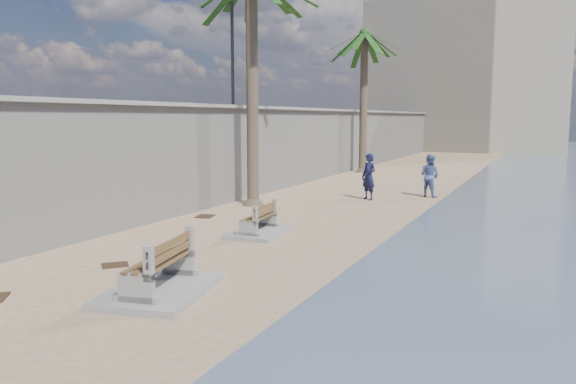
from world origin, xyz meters
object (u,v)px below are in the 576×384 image
(palm_back, at_px, (365,36))
(person_a, at_px, (369,173))
(bench_near, at_px, (159,271))
(bench_far, at_px, (259,222))
(person_b, at_px, (430,173))

(palm_back, distance_m, person_a, 12.94)
(bench_near, bearing_deg, palm_back, 98.81)
(bench_far, height_order, palm_back, palm_back)
(palm_back, distance_m, person_b, 12.33)
(bench_far, relative_size, person_b, 1.08)
(bench_near, height_order, palm_back, palm_back)
(palm_back, height_order, person_a, palm_back)
(bench_near, xyz_separation_m, bench_far, (-0.83, 5.32, -0.08))
(bench_far, relative_size, person_a, 0.99)
(bench_far, bearing_deg, palm_back, 98.80)
(palm_back, xyz_separation_m, person_b, (5.52, -8.70, -6.77))
(palm_back, relative_size, person_a, 4.26)
(bench_far, xyz_separation_m, palm_back, (-2.79, 17.99, 7.36))
(palm_back, xyz_separation_m, person_a, (3.57, -10.49, -6.69))
(bench_far, height_order, person_a, person_a)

